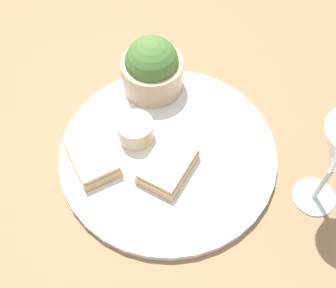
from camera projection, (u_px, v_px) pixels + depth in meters
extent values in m
plane|color=#93704C|center=(168.00, 155.00, 0.67)|extent=(4.00, 4.00, 0.00)
cylinder|color=white|center=(168.00, 153.00, 0.67)|extent=(0.34, 0.34, 0.01)
cylinder|color=tan|center=(152.00, 74.00, 0.71)|extent=(0.10, 0.10, 0.06)
sphere|color=#4C7A38|center=(152.00, 62.00, 0.68)|extent=(0.09, 0.09, 0.09)
cylinder|color=beige|center=(136.00, 130.00, 0.66)|extent=(0.06, 0.06, 0.04)
cylinder|color=tan|center=(135.00, 125.00, 0.65)|extent=(0.05, 0.05, 0.01)
cube|color=tan|center=(92.00, 158.00, 0.64)|extent=(0.11, 0.11, 0.02)
cube|color=beige|center=(91.00, 153.00, 0.63)|extent=(0.10, 0.10, 0.01)
cube|color=tan|center=(168.00, 167.00, 0.63)|extent=(0.11, 0.09, 0.02)
cube|color=beige|center=(168.00, 163.00, 0.62)|extent=(0.10, 0.08, 0.01)
cylinder|color=silver|center=(314.00, 196.00, 0.63)|extent=(0.06, 0.06, 0.01)
cylinder|color=silver|center=(322.00, 184.00, 0.60)|extent=(0.01, 0.01, 0.08)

